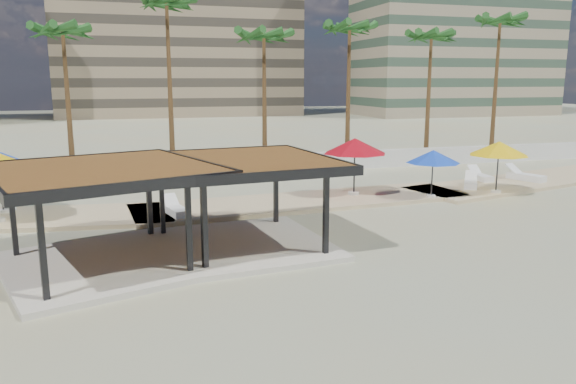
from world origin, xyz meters
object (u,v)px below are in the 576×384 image
Objects in this scene: pavilion_west at (104,207)px; umbrella_a at (6,164)px; umbrella_c at (355,146)px; pavilion_central at (239,195)px; lounger_b at (471,183)px; lounger_a at (176,210)px; lounger_c at (525,177)px; lounger_d at (480,177)px.

pavilion_west is 2.26× the size of umbrella_a.
pavilion_west is 2.29× the size of umbrella_c.
pavilion_central is at bearing -42.13° from umbrella_a.
pavilion_central is at bearing -7.21° from pavilion_west.
pavilion_central is at bearing -137.56° from umbrella_c.
umbrella_c is 1.74× the size of lounger_b.
lounger_a is at bearing 47.37° from pavilion_west.
lounger_c is (19.72, 2.55, 0.03)m from lounger_a.
pavilion_west is at bearing -175.25° from pavilion_central.
pavilion_west is 3.88× the size of lounger_a.
lounger_b is at bearing 138.16° from lounger_d.
lounger_b is (18.25, 7.41, -1.53)m from pavilion_west.
lounger_b is at bearing 82.35° from lounger_c.
umbrella_c is 7.09m from lounger_b.
lounger_c is (4.15, 0.85, 0.02)m from lounger_b.
lounger_a is (-8.84, -1.63, -2.22)m from umbrella_c.
umbrella_a is (-4.10, 8.44, 0.31)m from pavilion_west.
pavilion_west is 3.37× the size of lounger_c.
pavilion_central is 15.46m from lounger_b.
lounger_b is (22.35, -1.03, -1.84)m from umbrella_a.
lounger_c is at bearing -105.00° from lounger_d.
umbrella_a is at bearing 96.36° from lounger_d.
umbrella_a is 7.54m from lounger_a.
umbrella_a is at bearing 70.43° from lounger_c.
lounger_a is 19.89m from lounger_c.
pavilion_west is 19.76m from lounger_b.
pavilion_central is 3.34× the size of lounger_a.
umbrella_a is 15.66m from umbrella_c.
pavilion_west reaches higher than lounger_a.
pavilion_west is at bearing -64.11° from umbrella_a.
umbrella_c is 1.69× the size of lounger_a.
lounger_c is at bearing 2.76° from pavilion_west.
umbrella_a is 1.71× the size of lounger_a.
umbrella_a reaches higher than lounger_d.
pavilion_west is 3.96× the size of lounger_d.
pavilion_west is at bearing 141.48° from lounger_a.
pavilion_central is 19.58m from lounger_c.
umbrella_a is at bearing 132.36° from pavilion_central.
lounger_c is at bearing 16.97° from pavilion_central.
umbrella_c is (7.16, 6.55, 0.70)m from pavilion_central.
pavilion_west is 9.39m from umbrella_a.
lounger_a is 0.87× the size of lounger_c.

